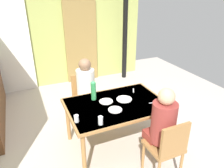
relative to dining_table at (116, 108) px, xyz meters
name	(u,v)px	position (x,y,z in m)	size (l,w,h in m)	color
ground_plane	(101,144)	(-0.22, 0.09, -0.66)	(6.95, 6.95, 0.00)	beige
wall_back	(58,27)	(-0.22, 2.77, 0.74)	(4.22, 0.10, 2.79)	#A3AD59
door_wooden	(81,42)	(0.30, 2.69, 0.34)	(0.80, 0.05, 2.00)	olive
stove_pipe_column	(125,25)	(1.37, 2.42, 0.74)	(0.12, 0.12, 2.79)	black
curtain_panel	(8,42)	(-1.33, 2.67, 0.52)	(0.90, 0.03, 2.35)	white
dining_table	(116,108)	(0.00, 0.00, 0.00)	(1.41, 0.97, 0.72)	#9D6E3C
chair_near_diner	(167,147)	(0.29, -0.84, -0.16)	(0.40, 0.40, 0.87)	#9D6E3C
chair_far_diner	(84,96)	(-0.23, 0.84, -0.16)	(0.40, 0.40, 0.87)	#9D6E3C
person_near_diner	(163,121)	(0.29, -0.70, 0.13)	(0.30, 0.37, 0.77)	maroon
person_far_diner	(86,84)	(-0.23, 0.70, 0.13)	(0.30, 0.37, 0.77)	silver
water_bottle_green_near	(93,90)	(-0.25, 0.26, 0.21)	(0.07, 0.07, 0.31)	#349852
dinner_plate_near_left	(106,101)	(-0.11, 0.11, 0.07)	(0.20, 0.20, 0.01)	white
dinner_plate_near_right	(124,99)	(0.16, 0.07, 0.07)	(0.23, 0.23, 0.01)	white
dinner_plate_far_center	(115,110)	(-0.09, -0.15, 0.07)	(0.19, 0.19, 0.01)	white
drinking_glass_by_near_diner	(76,119)	(-0.64, -0.20, 0.11)	(0.06, 0.06, 0.09)	silver
drinking_glass_by_far_diner	(101,120)	(-0.39, -0.38, 0.12)	(0.06, 0.06, 0.11)	silver
cutlery_knife_near	(133,90)	(0.44, 0.28, 0.07)	(0.15, 0.02, 0.00)	silver
cutlery_fork_near	(154,103)	(0.51, -0.20, 0.07)	(0.15, 0.02, 0.00)	silver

